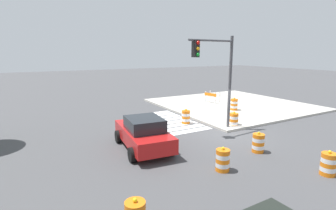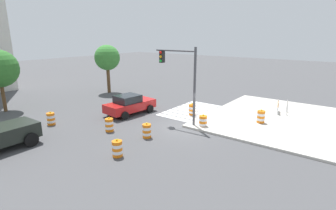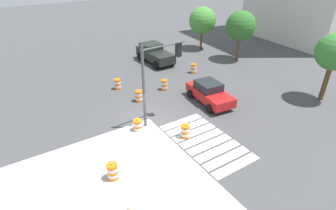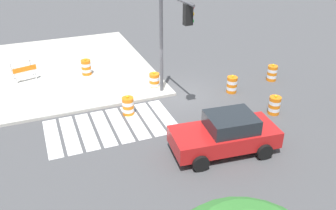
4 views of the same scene
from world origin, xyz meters
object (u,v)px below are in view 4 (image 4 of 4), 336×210
at_px(sports_car, 226,134).
at_px(traffic_barrel_lane_center, 232,85).
at_px(traffic_light_pole, 172,28).
at_px(traffic_barrel_far_curb, 272,73).
at_px(traffic_barrel_on_sidewalk, 86,67).
at_px(traffic_barrel_median_far, 128,106).
at_px(traffic_barrel_crosswalk_end, 154,81).
at_px(construction_barricade, 24,71).
at_px(traffic_barrel_near_corner, 274,105).

distance_m(sports_car, traffic_barrel_lane_center, 5.57).
xyz_separation_m(traffic_barrel_lane_center, traffic_light_pole, (3.48, -0.20, 3.46)).
distance_m(traffic_barrel_far_curb, traffic_light_pole, 7.35).
height_order(sports_car, traffic_barrel_on_sidewalk, sports_car).
height_order(sports_car, traffic_light_pole, traffic_light_pole).
bearing_deg(traffic_barrel_median_far, traffic_barrel_on_sidewalk, -78.94).
xyz_separation_m(traffic_barrel_crosswalk_end, construction_barricade, (6.63, -3.48, 0.27)).
bearing_deg(traffic_barrel_lane_center, traffic_light_pole, -3.33).
xyz_separation_m(traffic_barrel_far_curb, construction_barricade, (13.38, -4.97, 0.27)).
relative_size(traffic_barrel_crosswalk_end, traffic_barrel_median_far, 1.00).
bearing_deg(construction_barricade, traffic_barrel_crosswalk_end, 152.27).
relative_size(traffic_barrel_crosswalk_end, traffic_barrel_far_curb, 1.00).
height_order(traffic_barrel_median_far, traffic_barrel_far_curb, same).
bearing_deg(sports_car, traffic_barrel_lane_center, -123.70).
xyz_separation_m(construction_barricade, traffic_light_pole, (-6.91, 5.28, 3.19)).
height_order(traffic_barrel_median_far, traffic_light_pole, traffic_light_pole).
bearing_deg(traffic_barrel_crosswalk_end, traffic_barrel_median_far, 46.19).
bearing_deg(traffic_barrel_lane_center, construction_barricade, -27.81).
bearing_deg(traffic_light_pole, traffic_barrel_lane_center, 176.67).
bearing_deg(traffic_barrel_lane_center, sports_car, 56.30).
height_order(sports_car, traffic_barrel_lane_center, sports_car).
relative_size(traffic_barrel_near_corner, construction_barricade, 0.73).
bearing_deg(sports_car, traffic_barrel_far_curb, -139.83).
bearing_deg(traffic_barrel_far_curb, traffic_barrel_median_far, 4.93).
bearing_deg(traffic_barrel_median_far, traffic_barrel_far_curb, -175.07).
height_order(traffic_barrel_crosswalk_end, traffic_barrel_on_sidewalk, traffic_barrel_on_sidewalk).
bearing_deg(traffic_barrel_lane_center, traffic_barrel_far_curb, -170.33).
bearing_deg(traffic_barrel_far_curb, construction_barricade, -20.37).
height_order(sports_car, traffic_barrel_crosswalk_end, sports_car).
height_order(sports_car, traffic_barrel_far_curb, sports_car).
distance_m(sports_car, traffic_barrel_far_curb, 7.96).
height_order(traffic_barrel_near_corner, traffic_barrel_lane_center, same).
xyz_separation_m(traffic_barrel_crosswalk_end, traffic_barrel_lane_center, (-3.76, 2.00, 0.00)).
distance_m(traffic_barrel_median_far, traffic_light_pole, 4.26).
height_order(traffic_barrel_crosswalk_end, traffic_barrel_median_far, same).
distance_m(traffic_barrel_crosswalk_end, traffic_barrel_on_sidewalk, 4.42).
bearing_deg(traffic_barrel_near_corner, sports_car, 25.53).
distance_m(sports_car, traffic_light_pole, 5.75).
bearing_deg(traffic_light_pole, traffic_barrel_far_curb, -177.28).
height_order(traffic_barrel_near_corner, construction_barricade, construction_barricade).
xyz_separation_m(traffic_barrel_near_corner, traffic_light_pole, (4.17, -3.02, 3.46)).
bearing_deg(traffic_barrel_median_far, traffic_barrel_crosswalk_end, -133.81).
relative_size(sports_car, traffic_barrel_crosswalk_end, 4.38).
distance_m(traffic_barrel_median_far, construction_barricade, 7.28).
bearing_deg(traffic_barrel_crosswalk_end, traffic_barrel_far_curb, 167.60).
height_order(traffic_barrel_far_curb, construction_barricade, construction_barricade).
distance_m(traffic_barrel_lane_center, traffic_barrel_on_sidewalk, 8.59).
xyz_separation_m(traffic_barrel_near_corner, traffic_barrel_on_sidewalk, (7.65, -7.86, 0.15)).
bearing_deg(traffic_barrel_near_corner, traffic_barrel_median_far, -21.15).
bearing_deg(traffic_barrel_on_sidewalk, traffic_barrel_far_curb, 155.53).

